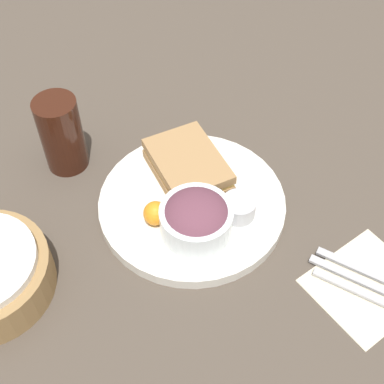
{
  "coord_description": "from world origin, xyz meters",
  "views": [
    {
      "loc": [
        -0.42,
        0.31,
        0.68
      ],
      "look_at": [
        0.0,
        0.0,
        0.04
      ],
      "focal_mm": 50.0,
      "sensor_mm": 36.0,
      "label": 1
    }
  ],
  "objects": [
    {
      "name": "ground_plane",
      "position": [
        0.0,
        0.0,
        0.0
      ],
      "size": [
        4.0,
        4.0,
        0.0
      ],
      "primitive_type": "plane",
      "color": "#4C4238"
    },
    {
      "name": "plate",
      "position": [
        0.0,
        0.0,
        0.01
      ],
      "size": [
        0.3,
        0.3,
        0.02
      ],
      "primitive_type": "cylinder",
      "color": "white",
      "rests_on": "ground_plane"
    },
    {
      "name": "sandwich",
      "position": [
        0.05,
        -0.03,
        0.04
      ],
      "size": [
        0.16,
        0.12,
        0.04
      ],
      "color": "#A37A4C",
      "rests_on": "plate"
    },
    {
      "name": "salad_bowl",
      "position": [
        -0.05,
        0.03,
        0.05
      ],
      "size": [
        0.11,
        0.11,
        0.06
      ],
      "color": "white",
      "rests_on": "plate"
    },
    {
      "name": "dressing_cup",
      "position": [
        -0.06,
        -0.04,
        0.04
      ],
      "size": [
        0.05,
        0.05,
        0.03
      ],
      "primitive_type": "cylinder",
      "color": "#B7B7BC",
      "rests_on": "plate"
    },
    {
      "name": "orange_wedge",
      "position": [
        0.0,
        0.07,
        0.04
      ],
      "size": [
        0.04,
        0.04,
        0.04
      ],
      "primitive_type": "sphere",
      "color": "orange",
      "rests_on": "plate"
    },
    {
      "name": "drink_glass",
      "position": [
        0.21,
        0.11,
        0.07
      ],
      "size": [
        0.07,
        0.07,
        0.13
      ],
      "primitive_type": "cylinder",
      "color": "#38190F",
      "rests_on": "ground_plane"
    },
    {
      "name": "napkin",
      "position": [
        -0.26,
        -0.12,
        0.0
      ],
      "size": [
        0.13,
        0.15,
        0.0
      ],
      "primitive_type": "cube",
      "color": "beige",
      "rests_on": "ground_plane"
    },
    {
      "name": "fork",
      "position": [
        -0.26,
        -0.13,
        0.01
      ],
      "size": [
        0.16,
        0.08,
        0.01
      ],
      "primitive_type": "cube",
      "rotation": [
        0.0,
        0.0,
        3.56
      ],
      "color": "#B2B2B7",
      "rests_on": "napkin"
    },
    {
      "name": "knife",
      "position": [
        -0.26,
        -0.12,
        0.01
      ],
      "size": [
        0.16,
        0.08,
        0.01
      ],
      "primitive_type": "cube",
      "rotation": [
        0.0,
        0.0,
        3.56
      ],
      "color": "#B2B2B7",
      "rests_on": "napkin"
    },
    {
      "name": "spoon",
      "position": [
        -0.27,
        -0.1,
        0.01
      ],
      "size": [
        0.14,
        0.07,
        0.01
      ],
      "primitive_type": "cube",
      "rotation": [
        0.0,
        0.0,
        3.56
      ],
      "color": "#B2B2B7",
      "rests_on": "napkin"
    }
  ]
}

